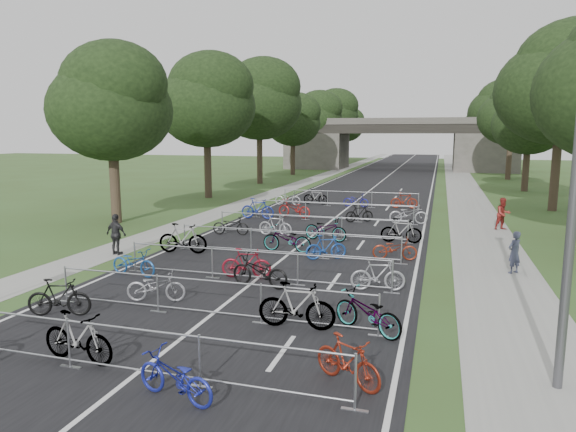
# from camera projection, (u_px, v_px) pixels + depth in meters

# --- Properties ---
(ground) EXTENTS (200.00, 200.00, 0.00)m
(ground) POSITION_uv_depth(u_px,v_px,m) (133.00, 377.00, 10.57)
(ground) COLOR #384F22
(ground) RESTS_ON ground
(road) EXTENTS (11.00, 140.00, 0.01)m
(road) POSITION_uv_depth(u_px,v_px,m) (386.00, 178.00, 57.89)
(road) COLOR black
(road) RESTS_ON ground
(sidewalk_right) EXTENTS (3.00, 140.00, 0.01)m
(sidewalk_right) POSITION_uv_depth(u_px,v_px,m) (460.00, 180.00, 55.64)
(sidewalk_right) COLOR gray
(sidewalk_right) RESTS_ON ground
(sidewalk_left) EXTENTS (2.00, 140.00, 0.01)m
(sidewalk_left) POSITION_uv_depth(u_px,v_px,m) (321.00, 177.00, 60.00)
(sidewalk_left) COLOR gray
(sidewalk_left) RESTS_ON ground
(lane_markings) EXTENTS (0.12, 140.00, 0.00)m
(lane_markings) POSITION_uv_depth(u_px,v_px,m) (386.00, 178.00, 57.90)
(lane_markings) COLOR silver
(lane_markings) RESTS_ON ground
(overpass_bridge) EXTENTS (31.00, 8.00, 7.05)m
(overpass_bridge) POSITION_uv_depth(u_px,v_px,m) (398.00, 144.00, 71.53)
(overpass_bridge) COLOR #494841
(overpass_bridge) RESTS_ON ground
(tree_left_0) EXTENTS (6.72, 6.72, 10.25)m
(tree_left_0) POSITION_uv_depth(u_px,v_px,m) (112.00, 105.00, 27.82)
(tree_left_0) COLOR #33261C
(tree_left_0) RESTS_ON ground
(tree_left_1) EXTENTS (7.56, 7.56, 11.53)m
(tree_left_1) POSITION_uv_depth(u_px,v_px,m) (207.00, 103.00, 39.05)
(tree_left_1) COLOR #33261C
(tree_left_1) RESTS_ON ground
(tree_right_1) EXTENTS (8.18, 8.18, 12.47)m
(tree_right_1) POSITION_uv_depth(u_px,v_px,m) (564.00, 86.00, 32.07)
(tree_right_1) COLOR #33261C
(tree_right_1) RESTS_ON ground
(tree_left_2) EXTENTS (8.40, 8.40, 12.81)m
(tree_left_2) POSITION_uv_depth(u_px,v_px,m) (260.00, 101.00, 50.28)
(tree_left_2) COLOR #33261C
(tree_left_2) RESTS_ON ground
(tree_right_2) EXTENTS (6.16, 6.16, 9.39)m
(tree_right_2) POSITION_uv_depth(u_px,v_px,m) (531.00, 122.00, 43.73)
(tree_right_2) COLOR #33261C
(tree_right_2) RESTS_ON ground
(tree_left_3) EXTENTS (6.72, 6.72, 10.25)m
(tree_left_3) POSITION_uv_depth(u_px,v_px,m) (293.00, 121.00, 61.89)
(tree_left_3) COLOR #33261C
(tree_left_3) RESTS_ON ground
(tree_right_3) EXTENTS (7.17, 7.17, 10.93)m
(tree_right_3) POSITION_uv_depth(u_px,v_px,m) (513.00, 115.00, 54.94)
(tree_right_3) COLOR #33261C
(tree_right_3) RESTS_ON ground
(tree_left_4) EXTENTS (7.56, 7.56, 11.53)m
(tree_left_4) POSITION_uv_depth(u_px,v_px,m) (317.00, 117.00, 73.12)
(tree_left_4) COLOR #33261C
(tree_left_4) RESTS_ON ground
(tree_right_4) EXTENTS (8.18, 8.18, 12.47)m
(tree_right_4) POSITION_uv_depth(u_px,v_px,m) (501.00, 111.00, 66.14)
(tree_right_4) COLOR #33261C
(tree_right_4) RESTS_ON ground
(tree_left_5) EXTENTS (8.40, 8.40, 12.81)m
(tree_left_5) POSITION_uv_depth(u_px,v_px,m) (334.00, 114.00, 84.35)
(tree_left_5) COLOR #33261C
(tree_left_5) RESTS_ON ground
(tree_right_5) EXTENTS (6.16, 6.16, 9.39)m
(tree_right_5) POSITION_uv_depth(u_px,v_px,m) (492.00, 127.00, 77.81)
(tree_right_5) COLOR #33261C
(tree_right_5) RESTS_ON ground
(tree_left_6) EXTENTS (6.72, 6.72, 10.25)m
(tree_left_6) POSITION_uv_depth(u_px,v_px,m) (346.00, 125.00, 95.97)
(tree_left_6) COLOR #33261C
(tree_left_6) RESTS_ON ground
(tree_right_6) EXTENTS (7.17, 7.17, 10.93)m
(tree_right_6) POSITION_uv_depth(u_px,v_px,m) (486.00, 122.00, 89.01)
(tree_right_6) COLOR #33261C
(tree_right_6) RESTS_ON ground
(barrier_row_0) EXTENTS (9.70, 0.08, 1.10)m
(barrier_row_0) POSITION_uv_depth(u_px,v_px,m) (132.00, 352.00, 10.49)
(barrier_row_0) COLOR #9D9FA5
(barrier_row_0) RESTS_ON ground
(barrier_row_1) EXTENTS (9.70, 0.08, 1.10)m
(barrier_row_1) POSITION_uv_depth(u_px,v_px,m) (208.00, 298.00, 13.89)
(barrier_row_1) COLOR #9D9FA5
(barrier_row_1) RESTS_ON ground
(barrier_row_2) EXTENTS (9.70, 0.08, 1.10)m
(barrier_row_2) POSITION_uv_depth(u_px,v_px,m) (254.00, 266.00, 17.30)
(barrier_row_2) COLOR #9D9FA5
(barrier_row_2) RESTS_ON ground
(barrier_row_3) EXTENTS (9.70, 0.08, 1.10)m
(barrier_row_3) POSITION_uv_depth(u_px,v_px,m) (286.00, 243.00, 20.90)
(barrier_row_3) COLOR #9D9FA5
(barrier_row_3) RESTS_ON ground
(barrier_row_4) EXTENTS (9.70, 0.08, 1.10)m
(barrier_row_4) POSITION_uv_depth(u_px,v_px,m) (310.00, 226.00, 24.68)
(barrier_row_4) COLOR #9D9FA5
(barrier_row_4) RESTS_ON ground
(barrier_row_5) EXTENTS (9.70, 0.08, 1.10)m
(barrier_row_5) POSITION_uv_depth(u_px,v_px,m) (331.00, 212.00, 29.41)
(barrier_row_5) COLOR #9D9FA5
(barrier_row_5) RESTS_ON ground
(barrier_row_6) EXTENTS (9.70, 0.08, 1.10)m
(barrier_row_6) POSITION_uv_depth(u_px,v_px,m) (349.00, 199.00, 35.09)
(barrier_row_6) COLOR #9D9FA5
(barrier_row_6) RESTS_ON ground
(bike_1) EXTENTS (1.95, 0.73, 1.14)m
(bike_1) POSITION_uv_depth(u_px,v_px,m) (78.00, 338.00, 11.16)
(bike_1) COLOR #9D9FA5
(bike_1) RESTS_ON ground
(bike_2) EXTENTS (1.90, 1.06, 0.95)m
(bike_2) POSITION_uv_depth(u_px,v_px,m) (175.00, 377.00, 9.56)
(bike_2) COLOR #1B2396
(bike_2) RESTS_ON ground
(bike_3) EXTENTS (1.67, 1.27, 1.00)m
(bike_3) POSITION_uv_depth(u_px,v_px,m) (348.00, 361.00, 10.16)
(bike_3) COLOR maroon
(bike_3) RESTS_ON ground
(bike_4) EXTENTS (1.82, 0.98, 1.05)m
(bike_4) POSITION_uv_depth(u_px,v_px,m) (59.00, 298.00, 14.02)
(bike_4) COLOR black
(bike_4) RESTS_ON ground
(bike_5) EXTENTS (1.86, 1.04, 0.93)m
(bike_5) POSITION_uv_depth(u_px,v_px,m) (156.00, 287.00, 15.26)
(bike_5) COLOR gray
(bike_5) RESTS_ON ground
(bike_6) EXTENTS (2.05, 0.64, 1.22)m
(bike_6) POSITION_uv_depth(u_px,v_px,m) (297.00, 306.00, 13.09)
(bike_6) COLOR #9D9FA5
(bike_6) RESTS_ON ground
(bike_7) EXTENTS (2.13, 1.64, 1.08)m
(bike_7) POSITION_uv_depth(u_px,v_px,m) (367.00, 313.00, 12.81)
(bike_7) COLOR #9D9FA5
(bike_7) RESTS_ON ground
(bike_8) EXTENTS (1.92, 0.90, 0.97)m
(bike_8) POSITION_uv_depth(u_px,v_px,m) (134.00, 263.00, 18.01)
(bike_8) COLOR #1A4B91
(bike_8) RESTS_ON ground
(bike_9) EXTENTS (1.80, 0.77, 1.05)m
(bike_9) POSITION_uv_depth(u_px,v_px,m) (246.00, 264.00, 17.71)
(bike_9) COLOR maroon
(bike_9) RESTS_ON ground
(bike_10) EXTENTS (2.13, 1.06, 1.07)m
(bike_10) POSITION_uv_depth(u_px,v_px,m) (260.00, 271.00, 16.67)
(bike_10) COLOR black
(bike_10) RESTS_ON ground
(bike_11) EXTENTS (1.80, 0.82, 1.04)m
(bike_11) POSITION_uv_depth(u_px,v_px,m) (378.00, 275.00, 16.26)
(bike_11) COLOR #96979D
(bike_11) RESTS_ON ground
(bike_12) EXTENTS (2.15, 0.82, 1.26)m
(bike_12) POSITION_uv_depth(u_px,v_px,m) (183.00, 239.00, 21.41)
(bike_12) COLOR #9D9FA5
(bike_12) RESTS_ON ground
(bike_13) EXTENTS (2.15, 0.83, 1.12)m
(bike_13) POSITION_uv_depth(u_px,v_px,m) (287.00, 239.00, 21.62)
(bike_13) COLOR #9D9FA5
(bike_13) RESTS_ON ground
(bike_14) EXTENTS (1.69, 1.16, 1.00)m
(bike_14) POSITION_uv_depth(u_px,v_px,m) (326.00, 247.00, 20.34)
(bike_14) COLOR #1C489E
(bike_14) RESTS_ON ground
(bike_15) EXTENTS (1.81, 0.83, 0.92)m
(bike_15) POSITION_uv_depth(u_px,v_px,m) (395.00, 249.00, 20.30)
(bike_15) COLOR maroon
(bike_15) RESTS_ON ground
(bike_16) EXTENTS (1.89, 0.84, 0.96)m
(bike_16) POSITION_uv_depth(u_px,v_px,m) (231.00, 225.00, 25.33)
(bike_16) COLOR black
(bike_16) RESTS_ON ground
(bike_17) EXTENTS (1.81, 0.71, 1.06)m
(bike_17) POSITION_uv_depth(u_px,v_px,m) (275.00, 225.00, 25.06)
(bike_17) COLOR #9E9FA5
(bike_17) RESTS_ON ground
(bike_18) EXTENTS (2.22, 1.19, 1.11)m
(bike_18) POSITION_uv_depth(u_px,v_px,m) (326.00, 229.00, 23.94)
(bike_18) COLOR #9D9FA5
(bike_18) RESTS_ON ground
(bike_19) EXTENTS (1.87, 0.54, 1.12)m
(bike_19) POSITION_uv_depth(u_px,v_px,m) (401.00, 231.00, 23.46)
(bike_19) COLOR #9D9FA5
(bike_19) RESTS_ON ground
(bike_20) EXTENTS (2.02, 0.58, 1.21)m
(bike_20) POSITION_uv_depth(u_px,v_px,m) (258.00, 209.00, 30.09)
(bike_20) COLOR navy
(bike_20) RESTS_ON ground
(bike_21) EXTENTS (2.25, 1.23, 1.12)m
(bike_21) POSITION_uv_depth(u_px,v_px,m) (294.00, 208.00, 30.53)
(bike_21) COLOR maroon
(bike_21) RESTS_ON ground
(bike_22) EXTENTS (1.66, 1.22, 0.99)m
(bike_22) POSITION_uv_depth(u_px,v_px,m) (359.00, 214.00, 28.98)
(bike_22) COLOR black
(bike_22) RESTS_ON ground
(bike_23) EXTENTS (2.16, 0.99, 1.10)m
(bike_23) POSITION_uv_depth(u_px,v_px,m) (408.00, 214.00, 28.45)
(bike_23) COLOR #999AA0
(bike_23) RESTS_ON ground
(bike_24) EXTENTS (1.84, 0.65, 0.97)m
(bike_24) POSITION_uv_depth(u_px,v_px,m) (288.00, 198.00, 36.01)
(bike_24) COLOR #A5A5AD
(bike_24) RESTS_ON ground
(bike_25) EXTENTS (1.77, 0.53, 1.06)m
(bike_25) POSITION_uv_depth(u_px,v_px,m) (316.00, 197.00, 36.42)
(bike_25) COLOR #9D9FA5
(bike_25) RESTS_ON ground
(bike_26) EXTENTS (1.81, 0.77, 0.92)m
(bike_26) POSITION_uv_depth(u_px,v_px,m) (356.00, 200.00, 35.04)
(bike_26) COLOR navy
(bike_26) RESTS_ON ground
(bike_27) EXTENTS (1.80, 0.59, 1.07)m
(bike_27) POSITION_uv_depth(u_px,v_px,m) (404.00, 201.00, 34.35)
(bike_27) COLOR maroon
(bike_27) RESTS_ON ground
(pedestrian_a) EXTENTS (0.66, 0.65, 1.53)m
(pedestrian_a) POSITION_uv_depth(u_px,v_px,m) (514.00, 253.00, 18.30)
(pedestrian_a) COLOR #33374D
(pedestrian_a) RESTS_ON ground
(pedestrian_b) EXTENTS (1.02, 0.95, 1.67)m
(pedestrian_b) POSITION_uv_depth(u_px,v_px,m) (503.00, 214.00, 26.64)
(pedestrian_b) COLOR maroon
(pedestrian_b) RESTS_ON ground
(pedestrian_c) EXTENTS (1.05, 0.57, 1.70)m
(pedestrian_c) POSITION_uv_depth(u_px,v_px,m) (116.00, 235.00, 21.12)
(pedestrian_c) COLOR #232325
(pedestrian_c) RESTS_ON ground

